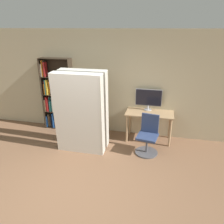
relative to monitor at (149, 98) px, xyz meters
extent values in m
plane|color=brown|center=(-1.17, -2.57, -1.06)|extent=(16.00, 16.00, 0.00)
cube|color=#C6B793|center=(-1.17, 0.14, 0.29)|extent=(8.00, 0.06, 2.70)
cube|color=tan|center=(0.06, -0.18, -0.32)|extent=(1.17, 0.58, 0.03)
cylinder|color=tan|center=(-0.46, -0.41, -0.70)|extent=(0.05, 0.05, 0.72)
cylinder|color=tan|center=(0.59, -0.41, -0.70)|extent=(0.05, 0.05, 0.72)
cylinder|color=tan|center=(-0.46, 0.05, -0.70)|extent=(0.05, 0.05, 0.72)
cylinder|color=tan|center=(0.59, 0.05, -0.70)|extent=(0.05, 0.05, 0.72)
cylinder|color=#B7B7BC|center=(0.00, 0.00, -0.30)|extent=(0.19, 0.19, 0.02)
cylinder|color=#B7B7BC|center=(0.00, 0.00, -0.24)|extent=(0.04, 0.04, 0.11)
cube|color=#B7B7BC|center=(0.00, 0.00, 0.02)|extent=(0.66, 0.02, 0.43)
cube|color=black|center=(0.00, 0.00, 0.02)|extent=(0.64, 0.03, 0.41)
cylinder|color=#4C4C51|center=(0.07, -0.85, -1.04)|extent=(0.52, 0.52, 0.03)
cylinder|color=#4C4C51|center=(0.07, -0.85, -0.84)|extent=(0.05, 0.05, 0.37)
cube|color=navy|center=(0.07, -0.85, -0.63)|extent=(0.50, 0.50, 0.05)
cube|color=navy|center=(0.11, -0.65, -0.38)|extent=(0.40, 0.10, 0.45)
cube|color=#2D2319|center=(-2.87, -0.03, -0.07)|extent=(0.02, 0.28, 1.98)
cube|color=#2D2319|center=(-2.05, -0.03, -0.07)|extent=(0.02, 0.28, 1.98)
cube|color=#2D2319|center=(-2.46, 0.10, -0.07)|extent=(0.84, 0.02, 1.98)
cube|color=#2D2319|center=(-2.46, -0.03, -1.05)|extent=(0.81, 0.25, 0.02)
cube|color=#2D2319|center=(-2.46, -0.03, -0.56)|extent=(0.81, 0.25, 0.02)
cube|color=#2D2319|center=(-2.46, -0.03, -0.07)|extent=(0.81, 0.25, 0.02)
cube|color=#2D2319|center=(-2.46, -0.03, 0.42)|extent=(0.81, 0.25, 0.02)
cube|color=#2D2319|center=(-2.46, -0.03, 0.91)|extent=(0.81, 0.25, 0.02)
cube|color=#1E4C9E|center=(-2.84, -0.05, -0.88)|extent=(0.03, 0.18, 0.33)
cube|color=brown|center=(-2.80, -0.01, -0.85)|extent=(0.03, 0.18, 0.39)
cube|color=orange|center=(-2.76, -0.01, -0.88)|extent=(0.03, 0.14, 0.31)
cube|color=#232328|center=(-2.72, -0.03, -0.87)|extent=(0.03, 0.18, 0.35)
cube|color=#1E4C9E|center=(-2.68, 0.00, -0.89)|extent=(0.03, 0.18, 0.31)
cube|color=#1E4C9E|center=(-2.64, -0.07, -0.82)|extent=(0.03, 0.15, 0.43)
cube|color=brown|center=(-2.84, -0.05, -0.38)|extent=(0.04, 0.20, 0.33)
cube|color=red|center=(-2.80, -0.05, -0.34)|extent=(0.04, 0.17, 0.41)
cube|color=red|center=(-2.76, -0.06, -0.37)|extent=(0.02, 0.17, 0.37)
cube|color=teal|center=(-2.73, 0.01, -0.34)|extent=(0.02, 0.14, 0.41)
cube|color=teal|center=(-2.70, -0.02, -0.40)|extent=(0.04, 0.20, 0.30)
cube|color=teal|center=(-2.65, -0.02, -0.41)|extent=(0.03, 0.16, 0.29)
cube|color=silver|center=(-2.61, -0.05, -0.34)|extent=(0.04, 0.17, 0.41)
cube|color=red|center=(-2.84, 0.02, 0.11)|extent=(0.03, 0.15, 0.35)
cube|color=orange|center=(-2.80, -0.04, 0.09)|extent=(0.03, 0.20, 0.30)
cube|color=teal|center=(-2.77, -0.07, 0.14)|extent=(0.03, 0.14, 0.41)
cube|color=gold|center=(-2.72, -0.07, 0.14)|extent=(0.04, 0.16, 0.41)
cube|color=orange|center=(-2.68, 0.00, 0.12)|extent=(0.03, 0.17, 0.35)
cube|color=silver|center=(-2.84, -0.04, 0.60)|extent=(0.03, 0.16, 0.33)
cube|color=orange|center=(-2.81, -0.06, 0.64)|extent=(0.02, 0.14, 0.43)
cube|color=brown|center=(-2.78, -0.01, 0.64)|extent=(0.02, 0.18, 0.41)
cube|color=red|center=(-2.75, -0.05, 0.62)|extent=(0.04, 0.16, 0.38)
cube|color=silver|center=(-1.43, -1.12, -0.13)|extent=(1.10, 0.33, 1.87)
cube|color=beige|center=(-0.89, -1.12, -0.13)|extent=(0.01, 0.33, 1.83)
cube|color=silver|center=(-1.43, -0.75, -0.13)|extent=(1.10, 0.31, 1.86)
cube|color=beige|center=(-0.89, -0.75, -0.13)|extent=(0.01, 0.31, 1.83)
camera|label=1|loc=(0.29, -5.29, 1.68)|focal=35.00mm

